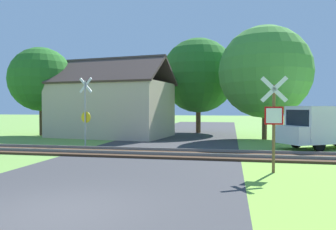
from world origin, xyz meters
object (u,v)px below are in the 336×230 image
tree_center (198,76)px  tree_right (265,72)px  stop_sign_near (274,118)px  mail_truck (326,125)px  crossing_sign_far (85,109)px  tree_left (41,79)px  house (111,108)px

tree_center → tree_right: tree_center is taller
stop_sign_near → mail_truck: size_ratio=0.62×
tree_center → tree_right: 6.93m
crossing_sign_far → mail_truck: 13.05m
stop_sign_near → tree_left: 19.79m
stop_sign_near → house: house is taller
tree_right → mail_truck: tree_right is taller
tree_right → mail_truck: 6.16m
crossing_sign_far → tree_left: size_ratio=0.57×
tree_center → mail_truck: bearing=-50.4°
stop_sign_near → tree_center: size_ratio=0.40×
stop_sign_near → tree_right: bearing=-90.0°
stop_sign_near → house: size_ratio=0.34×
tree_right → tree_left: bearing=180.0°
stop_sign_near → tree_center: tree_center is taller
stop_sign_near → tree_center: 17.26m
tree_left → tree_center: tree_center is taller
tree_right → mail_truck: size_ratio=1.49×
stop_sign_near → house: (-10.16, 11.76, 0.33)m
mail_truck → house: bearing=40.0°
tree_left → tree_center: 12.62m
tree_center → house: bearing=-141.9°
house → tree_right: tree_right is taller
crossing_sign_far → stop_sign_near: bearing=-17.8°
house → mail_truck: 14.45m
stop_sign_near → tree_left: tree_left is taller
stop_sign_near → crossing_sign_far: crossing_sign_far is taller
tree_right → crossing_sign_far: bearing=-150.5°
crossing_sign_far → tree_left: 8.89m
crossing_sign_far → tree_right: 12.03m
tree_right → stop_sign_near: bearing=-94.0°
stop_sign_near → crossing_sign_far: size_ratio=0.83×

